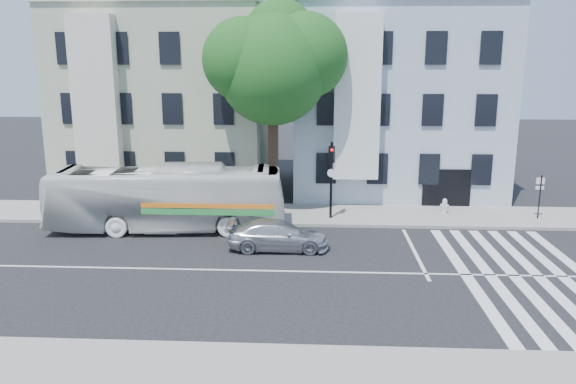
# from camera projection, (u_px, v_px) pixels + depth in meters

# --- Properties ---
(ground) EXTENTS (120.00, 120.00, 0.00)m
(ground) POSITION_uv_depth(u_px,v_px,m) (257.00, 271.00, 21.76)
(ground) COLOR black
(ground) RESTS_ON ground
(sidewalk_far) EXTENTS (80.00, 4.00, 0.15)m
(sidewalk_far) POSITION_uv_depth(u_px,v_px,m) (273.00, 214.00, 29.52)
(sidewalk_far) COLOR gray
(sidewalk_far) RESTS_ON ground
(sidewalk_near) EXTENTS (80.00, 4.00, 0.15)m
(sidewalk_near) POSITION_uv_depth(u_px,v_px,m) (222.00, 384.00, 13.96)
(sidewalk_near) COLOR gray
(sidewalk_near) RESTS_ON ground
(building_left) EXTENTS (12.00, 10.00, 11.00)m
(building_left) POSITION_uv_depth(u_px,v_px,m) (171.00, 101.00, 35.45)
(building_left) COLOR #A8AD91
(building_left) RESTS_ON ground
(building_right) EXTENTS (12.00, 10.00, 11.00)m
(building_right) POSITION_uv_depth(u_px,v_px,m) (394.00, 101.00, 34.74)
(building_right) COLOR #9EACBC
(building_right) RESTS_ON ground
(street_tree) EXTENTS (7.30, 5.90, 11.10)m
(street_tree) POSITION_uv_depth(u_px,v_px,m) (274.00, 63.00, 28.47)
(street_tree) COLOR #2D2116
(street_tree) RESTS_ON ground
(bus) EXTENTS (3.39, 11.38, 3.13)m
(bus) POSITION_uv_depth(u_px,v_px,m) (167.00, 198.00, 26.70)
(bus) COLOR silver
(bus) RESTS_ON ground
(sedan) EXTENTS (1.86, 4.38, 1.26)m
(sedan) POSITION_uv_depth(u_px,v_px,m) (278.00, 235.00, 24.11)
(sedan) COLOR silver
(sedan) RESTS_ON ground
(hedge) EXTENTS (8.21, 3.92, 0.70)m
(hedge) POSITION_uv_depth(u_px,v_px,m) (136.00, 213.00, 28.11)
(hedge) COLOR #356721
(hedge) RESTS_ON sidewalk_far
(traffic_signal) EXTENTS (0.40, 0.52, 4.03)m
(traffic_signal) POSITION_uv_depth(u_px,v_px,m) (331.00, 171.00, 27.93)
(traffic_signal) COLOR black
(traffic_signal) RESTS_ON ground
(fire_hydrant) EXTENTS (0.45, 0.30, 0.79)m
(fire_hydrant) POSITION_uv_depth(u_px,v_px,m) (445.00, 206.00, 29.34)
(fire_hydrant) COLOR silver
(fire_hydrant) RESTS_ON sidewalk_far
(far_sign_pole) EXTENTS (0.41, 0.17, 2.24)m
(far_sign_pole) POSITION_uv_depth(u_px,v_px,m) (540.00, 191.00, 28.17)
(far_sign_pole) COLOR black
(far_sign_pole) RESTS_ON sidewalk_far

